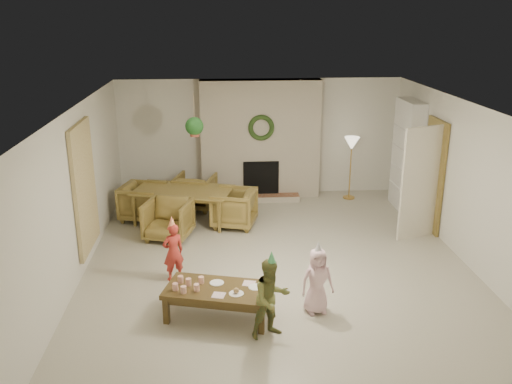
{
  "coord_description": "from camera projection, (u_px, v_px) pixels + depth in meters",
  "views": [
    {
      "loc": [
        -0.9,
        -7.95,
        3.83
      ],
      "look_at": [
        -0.3,
        0.4,
        1.05
      ],
      "focal_mm": 38.32,
      "sensor_mm": 36.0,
      "label": 1
    }
  ],
  "objects": [
    {
      "name": "cup_c",
      "position": [
        184.0,
        290.0,
        6.93
      ],
      "size": [
        0.09,
        0.09,
        0.09
      ],
      "primitive_type": "cylinder",
      "rotation": [
        0.0,
        0.0,
        -0.26
      ],
      "color": "white",
      "rests_on": "coffee_table_top"
    },
    {
      "name": "dining_chair_near",
      "position": [
        168.0,
        220.0,
        9.58
      ],
      "size": [
        0.93,
        0.95,
        0.7
      ],
      "primitive_type": "imported",
      "rotation": [
        0.0,
        0.0,
        -0.27
      ],
      "color": "olive",
      "rests_on": "floor"
    },
    {
      "name": "napkin_right",
      "position": [
        249.0,
        283.0,
        7.18
      ],
      "size": [
        0.19,
        0.19,
        0.01
      ],
      "primitive_type": "cube",
      "rotation": [
        0.0,
        0.0,
        -0.26
      ],
      "color": "#E6AAB7",
      "rests_on": "coffee_table_top"
    },
    {
      "name": "dining_chair_left",
      "position": [
        143.0,
        202.0,
        10.46
      ],
      "size": [
        0.95,
        0.93,
        0.7
      ],
      "primitive_type": "imported",
      "rotation": [
        0.0,
        0.0,
        1.3
      ],
      "color": "olive",
      "rests_on": "floor"
    },
    {
      "name": "party_hat_red",
      "position": [
        172.0,
        222.0,
        7.91
      ],
      "size": [
        0.14,
        0.14,
        0.17
      ],
      "primitive_type": "cone",
      "rotation": [
        0.0,
        0.0,
        0.11
      ],
      "color": "#FBD153",
      "rests_on": "child_red"
    },
    {
      "name": "party_hat_plaid",
      "position": [
        272.0,
        257.0,
        6.46
      ],
      "size": [
        0.13,
        0.13,
        0.17
      ],
      "primitive_type": "cone",
      "rotation": [
        0.0,
        0.0,
        0.04
      ],
      "color": "#4DB56A",
      "rests_on": "child_plaid"
    },
    {
      "name": "floor",
      "position": [
        276.0,
        261.0,
        8.79
      ],
      "size": [
        7.0,
        7.0,
        0.0
      ],
      "primitive_type": "plane",
      "color": "#B7B29E",
      "rests_on": "ground"
    },
    {
      "name": "wall_front",
      "position": [
        318.0,
        302.0,
        5.09
      ],
      "size": [
        7.0,
        0.0,
        7.0
      ],
      "primitive_type": "plane",
      "rotation": [
        -1.57,
        0.0,
        0.0
      ],
      "color": "silver",
      "rests_on": "floor"
    },
    {
      "name": "wall_back",
      "position": [
        260.0,
        137.0,
        11.71
      ],
      "size": [
        7.0,
        0.0,
        7.0
      ],
      "primitive_type": "plane",
      "rotation": [
        1.57,
        0.0,
        0.0
      ],
      "color": "silver",
      "rests_on": "floor"
    },
    {
      "name": "cup_e",
      "position": [
        197.0,
        288.0,
        6.98
      ],
      "size": [
        0.09,
        0.09,
        0.09
      ],
      "primitive_type": "cylinder",
      "rotation": [
        0.0,
        0.0,
        -0.26
      ],
      "color": "white",
      "rests_on": "coffee_table_top"
    },
    {
      "name": "party_hat_pink",
      "position": [
        318.0,
        247.0,
        7.03
      ],
      "size": [
        0.12,
        0.12,
        0.16
      ],
      "primitive_type": "cone",
      "rotation": [
        0.0,
        0.0,
        -0.0
      ],
      "color": "silver",
      "rests_on": "child_pink"
    },
    {
      "name": "hanging_plant_cord",
      "position": [
        194.0,
        113.0,
        9.45
      ],
      "size": [
        0.01,
        0.01,
        0.7
      ],
      "primitive_type": "cylinder",
      "color": "tan",
      "rests_on": "ceiling"
    },
    {
      "name": "hanging_plant_foliage",
      "position": [
        194.0,
        126.0,
        9.52
      ],
      "size": [
        0.32,
        0.32,
        0.32
      ],
      "primitive_type": "sphere",
      "color": "#174618",
      "rests_on": "hanging_plant_pot"
    },
    {
      "name": "books_row_upper",
      "position": [
        408.0,
        143.0,
        10.63
      ],
      "size": [
        0.2,
        0.36,
        0.22
      ],
      "primitive_type": "cube",
      "color": "gold",
      "rests_on": "bookshelf_shelf_c"
    },
    {
      "name": "fireplace_mass",
      "position": [
        260.0,
        140.0,
        11.52
      ],
      "size": [
        2.5,
        0.4,
        2.5
      ],
      "primitive_type": "cube",
      "color": "#5D2918",
      "rests_on": "floor"
    },
    {
      "name": "coffee_table_apron",
      "position": [
        218.0,
        295.0,
        7.1
      ],
      "size": [
        1.37,
        0.88,
        0.08
      ],
      "primitive_type": "cube",
      "rotation": [
        0.0,
        0.0,
        -0.26
      ],
      "color": "#4B3919",
      "rests_on": "floor"
    },
    {
      "name": "cup_f",
      "position": [
        201.0,
        280.0,
        7.18
      ],
      "size": [
        0.09,
        0.09,
        0.09
      ],
      "primitive_type": "cylinder",
      "rotation": [
        0.0,
        0.0,
        -0.26
      ],
      "color": "white",
      "rests_on": "coffee_table_top"
    },
    {
      "name": "floor_lamp_shade",
      "position": [
        352.0,
        143.0,
        11.38
      ],
      "size": [
        0.32,
        0.32,
        0.27
      ],
      "primitive_type": "cone",
      "rotation": [
        3.14,
        0.0,
        0.0
      ],
      "color": "beige",
      "rests_on": "floor_lamp_post"
    },
    {
      "name": "coffee_leg_bl",
      "position": [
        180.0,
        290.0,
        7.52
      ],
      "size": [
        0.09,
        0.09,
        0.36
      ],
      "primitive_type": "cube",
      "rotation": [
        0.0,
        0.0,
        -0.26
      ],
      "color": "#4B3919",
      "rests_on": "floor"
    },
    {
      "name": "napkin_left",
      "position": [
        219.0,
        295.0,
        6.88
      ],
      "size": [
        0.19,
        0.19,
        0.01
      ],
      "primitive_type": "cube",
      "rotation": [
        0.0,
        0.0,
        -0.26
      ],
      "color": "#E6AAB7",
      "rests_on": "coffee_table_top"
    },
    {
      "name": "coffee_table_top",
      "position": [
        218.0,
        290.0,
        7.08
      ],
      "size": [
        1.5,
        1.01,
        0.06
      ],
      "primitive_type": "cube",
      "rotation": [
        0.0,
        0.0,
        -0.26
      ],
      "color": "#4B3919",
      "rests_on": "floor"
    },
    {
      "name": "coffee_leg_fl",
      "position": [
        166.0,
        311.0,
        7.0
      ],
      "size": [
        0.09,
        0.09,
        0.36
      ],
      "primitive_type": "cube",
      "rotation": [
        0.0,
        0.0,
        -0.26
      ],
      "color": "#4B3919",
      "rests_on": "floor"
    },
    {
      "name": "ceiling",
      "position": [
        278.0,
        106.0,
        8.0
      ],
      "size": [
        7.0,
        7.0,
        0.0
      ],
      "primitive_type": "plane",
      "rotation": [
        3.14,
        0.0,
        0.0
      ],
      "color": "white",
      "rests_on": "wall_back"
    },
    {
      "name": "bookshelf_shelf_a",
      "position": [
        403.0,
        187.0,
        11.02
      ],
      "size": [
        0.3,
        0.92,
        0.03
      ],
      "primitive_type": "cube",
      "color": "white",
      "rests_on": "bookshelf_carcass"
    },
    {
      "name": "fireplace_wreath",
      "position": [
        261.0,
        128.0,
        11.21
      ],
      "size": [
        0.54,
        0.1,
        0.54
      ],
      "primitive_type": "torus",
      "rotation": [
        1.57,
        0.0,
        0.0
      ],
      "color": "#203B16",
      "rests_on": "fireplace_mass"
    },
    {
      "name": "door_frame",
      "position": [
        434.0,
        175.0,
        9.81
      ],
      "size": [
        0.05,
        0.86,
        2.04
      ],
      "primitive_type": "cube",
      "color": "olive",
      "rests_on": "floor"
    },
    {
      "name": "bookshelf_carcass",
      "position": [
        407.0,
        156.0,
        10.82
      ],
      "size": [
        0.3,
        1.0,
        2.2
      ],
      "primitive_type": "cube",
      "color": "white",
      "rests_on": "floor"
    },
    {
      "name": "cup_d",
      "position": [
        189.0,
        282.0,
        7.13
      ],
      "size": [
        0.09,
        0.09,
        0.09
      ],
      "primitive_type": "cylinder",
      "rotation": [
        0.0,
        0.0,
        -0.26
      ],
      "color": "white",
      "rests_on": "coffee_table_top"
    },
    {
      "name": "fireplace_hearth",
      "position": [
        261.0,
        198.0,
        11.57
      ],
      "size": [
        1.6,
        0.3,
        0.12
      ],
      "primitive_type": "cube",
      "color": "brown",
      "rests_on": "floor"
    },
    {
      "name": "cup_a",
      "position": [
        175.0,
        287.0,
        7.0
      ],
      "size": [
        0.09,
        0.09,
        0.09
      ],
      "primitive_type": "cylinder",
      "rotation": [
        0.0,
        0.0,
        -0.26
      ],
      "color": "white",
      "rests_on": "coffee_table_top"
    },
    {
      "name": "child_red",
      "position": [
        173.0,
        252.0,
        8.06
      ],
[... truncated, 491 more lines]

